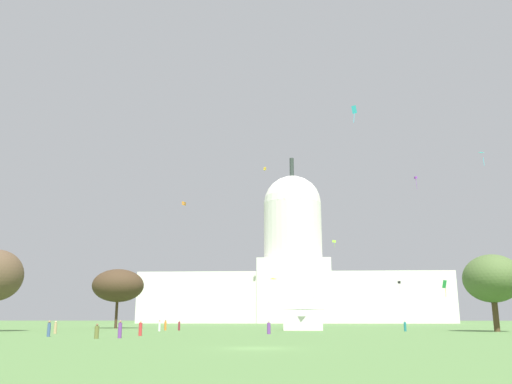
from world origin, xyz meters
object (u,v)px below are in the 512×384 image
object	(u,v)px
tree_east_mid	(492,279)
kite_lime_mid	(334,242)
person_white_front_right	(159,326)
kite_yellow_low	(273,280)
kite_gold_high	(265,169)
person_orange_back_center	(165,326)
kite_black_low	(399,282)
kite_orange_mid	(184,204)
person_red_lawn_far_left	(140,329)
kite_violet_high	(416,178)
person_maroon_back_right	(179,326)
kite_turquoise_mid	(484,155)
person_purple_mid_center	(120,330)
person_teal_near_tent	(405,326)
kite_green_low	(445,285)
tree_west_mid	(118,286)
kite_cyan_mid	(354,111)
kite_pink_low	(315,299)
person_denim_lawn_far_right	(49,329)
capitol_building	(293,275)
person_tan_edge_east	(55,328)
person_purple_edge_west	(269,328)
person_olive_back_left	(97,332)
event_tent	(303,312)

from	to	relation	value
tree_east_mid	kite_lime_mid	distance (m)	73.21
person_white_front_right	kite_yellow_low	world-z (taller)	kite_yellow_low
kite_yellow_low	kite_gold_high	size ratio (longest dim) A/B	1.59
person_white_front_right	person_orange_back_center	world-z (taller)	person_orange_back_center
kite_black_low	kite_orange_mid	xyz separation A→B (m)	(-61.49, -55.47, 15.48)
person_red_lawn_far_left	kite_violet_high	xyz separation A→B (m)	(52.59, 78.90, 38.37)
kite_violet_high	kite_gold_high	bearing A→B (deg)	-156.51
person_maroon_back_right	kite_turquoise_mid	world-z (taller)	kite_turquoise_mid
person_maroon_back_right	person_orange_back_center	world-z (taller)	person_orange_back_center
person_purple_mid_center	kite_turquoise_mid	distance (m)	74.66
kite_yellow_low	kite_gold_high	xyz separation A→B (m)	(-3.45, 33.52, 41.86)
kite_black_low	kite_violet_high	xyz separation A→B (m)	(-1.47, -37.28, 25.74)
person_teal_near_tent	kite_green_low	distance (m)	17.70
person_maroon_back_right	person_orange_back_center	bearing A→B (deg)	71.06
tree_west_mid	kite_gold_high	bearing A→B (deg)	70.34
person_white_front_right	kite_turquoise_mid	size ratio (longest dim) A/B	0.76
kite_orange_mid	kite_green_low	bearing A→B (deg)	84.03
kite_cyan_mid	tree_east_mid	bearing A→B (deg)	88.24
person_purple_mid_center	person_white_front_right	bearing A→B (deg)	-27.11
kite_green_low	kite_pink_low	size ratio (longest dim) A/B	0.88
person_teal_near_tent	person_denim_lawn_far_right	size ratio (longest dim) A/B	0.93
tree_west_mid	capitol_building	bearing A→B (deg)	71.71
person_red_lawn_far_left	kite_cyan_mid	bearing A→B (deg)	11.32
person_orange_back_center	kite_green_low	bearing A→B (deg)	157.49
kite_violet_high	person_tan_edge_east	bearing A→B (deg)	-65.16
kite_turquoise_mid	person_denim_lawn_far_right	bearing A→B (deg)	-160.21
kite_cyan_mid	kite_lime_mid	bearing A→B (deg)	146.45
person_denim_lawn_far_right	person_purple_edge_west	bearing A→B (deg)	86.25
kite_gold_high	kite_green_low	size ratio (longest dim) A/B	0.40
person_teal_near_tent	person_purple_edge_west	xyz separation A→B (m)	(-20.79, -15.85, -0.01)
person_purple_mid_center	kite_cyan_mid	bearing A→B (deg)	-90.12
person_red_lawn_far_left	person_olive_back_left	distance (m)	9.15
person_teal_near_tent	person_purple_mid_center	bearing A→B (deg)	17.85
person_white_front_right	tree_west_mid	bearing A→B (deg)	104.12
tree_east_mid	kite_yellow_low	distance (m)	74.26
person_purple_edge_west	person_tan_edge_east	world-z (taller)	person_tan_edge_east
event_tent	kite_violet_high	world-z (taller)	kite_violet_high
person_white_front_right	person_purple_edge_west	distance (m)	22.49
kite_black_low	kite_orange_mid	size ratio (longest dim) A/B	4.09
kite_turquoise_mid	kite_pink_low	size ratio (longest dim) A/B	0.66
person_teal_near_tent	kite_green_low	bearing A→B (deg)	-152.37
person_maroon_back_right	kite_pink_low	world-z (taller)	kite_pink_low
capitol_building	person_teal_near_tent	bearing A→B (deg)	-83.28
person_tan_edge_east	kite_pink_low	bearing A→B (deg)	-29.23
kite_black_low	kite_turquoise_mid	xyz separation A→B (m)	(0.05, -82.53, 18.11)
person_orange_back_center	kite_pink_low	bearing A→B (deg)	-139.40
kite_cyan_mid	kite_green_low	bearing A→B (deg)	114.02
event_tent	tree_east_mid	bearing A→B (deg)	-12.83
person_purple_edge_west	kite_violet_high	size ratio (longest dim) A/B	0.45
kite_gold_high	person_purple_edge_west	bearing A→B (deg)	-163.55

